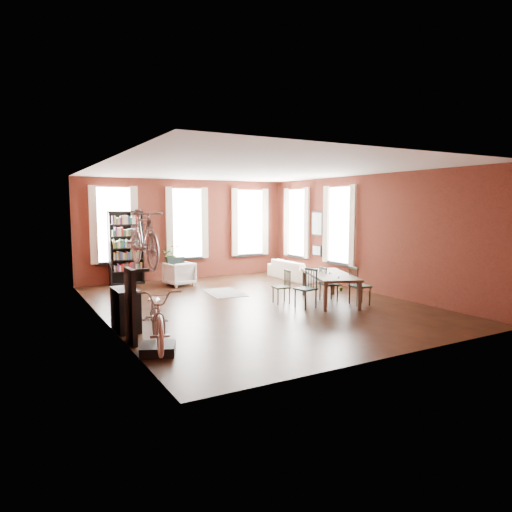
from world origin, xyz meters
TOP-DOWN VIEW (x-y plane):
  - room at (0.25, 0.62)m, footprint 9.00×9.04m
  - dining_table at (1.68, -0.78)m, footprint 1.62×2.28m
  - dining_chair_a at (0.81, -1.00)m, footprint 0.48×0.48m
  - dining_chair_b at (0.59, -0.30)m, footprint 0.42×0.42m
  - dining_chair_c at (2.14, -1.35)m, footprint 0.49×0.49m
  - dining_chair_d at (1.78, -0.63)m, footprint 0.45×0.45m
  - bookshelf at (-2.00, 4.30)m, footprint 1.00×0.32m
  - white_armchair at (-0.70, 3.31)m, footprint 0.86×0.82m
  - cream_sofa at (2.95, 2.60)m, footprint 0.61×2.08m
  - striped_rug at (-0.05, 1.58)m, footprint 1.05×1.52m
  - bike_trainer at (-3.18, -2.57)m, footprint 0.69×0.69m
  - bike_wall_rack at (-3.40, -1.80)m, footprint 0.16×0.60m
  - console_table at (-3.28, -0.90)m, footprint 0.40×0.80m
  - plant_stand at (-0.79, 3.82)m, footprint 0.36×0.36m
  - plant_by_sofa at (2.96, 3.53)m, footprint 0.41×0.63m
  - plant_small at (2.92, 0.26)m, footprint 0.40×0.38m
  - bicycle_floor at (-3.18, -2.60)m, footprint 0.83×1.08m
  - bicycle_hung at (-3.15, -1.80)m, footprint 0.47×1.00m
  - plant_on_stand at (-0.76, 3.84)m, footprint 0.59×0.64m

SIDE VIEW (x-z plane):
  - striped_rug at x=-0.05m, z-range 0.00..0.01m
  - plant_small at x=2.92m, z-range 0.00..0.13m
  - bike_trainer at x=-3.18m, z-range 0.00..0.15m
  - plant_by_sofa at x=2.96m, z-range 0.00..0.26m
  - plant_stand at x=-0.79m, z-range 0.00..0.59m
  - dining_table at x=1.68m, z-range 0.00..0.71m
  - white_armchair at x=-0.70m, z-range 0.00..0.77m
  - console_table at x=-3.28m, z-range 0.00..0.80m
  - dining_chair_b at x=0.59m, z-range 0.00..0.80m
  - cream_sofa at x=2.95m, z-range 0.00..0.81m
  - dining_chair_d at x=1.78m, z-range 0.00..0.84m
  - dining_chair_a at x=0.81m, z-range 0.00..0.90m
  - dining_chair_c at x=2.14m, z-range 0.00..0.91m
  - bike_wall_rack at x=-3.40m, z-range 0.00..1.30m
  - plant_on_stand at x=-0.76m, z-range 0.59..1.04m
  - bicycle_floor at x=-3.18m, z-range 0.15..1.99m
  - bookshelf at x=-2.00m, z-range 0.00..2.20m
  - bicycle_hung at x=-3.15m, z-range 1.30..2.96m
  - room at x=0.25m, z-range 0.53..3.75m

